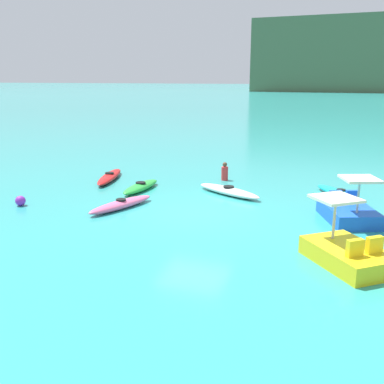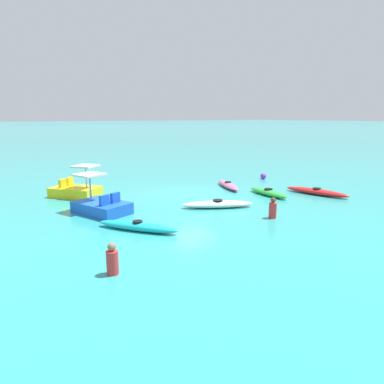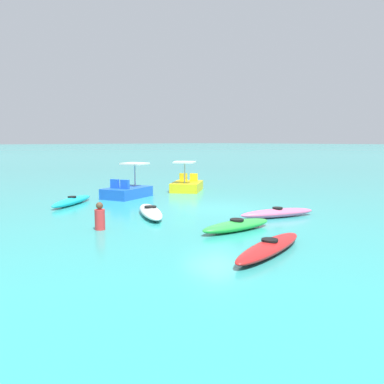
# 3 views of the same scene
# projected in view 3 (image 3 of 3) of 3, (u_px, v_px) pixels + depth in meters

# --- Properties ---
(ground_plane) EXTENTS (600.00, 600.00, 0.00)m
(ground_plane) POSITION_uv_depth(u_px,v_px,m) (218.00, 209.00, 16.85)
(ground_plane) COLOR teal
(kayak_green) EXTENTS (0.84, 2.77, 0.37)m
(kayak_green) POSITION_uv_depth(u_px,v_px,m) (237.00, 225.00, 12.70)
(kayak_green) COLOR green
(kayak_green) RESTS_ON ground_plane
(kayak_white) EXTENTS (3.25, 2.14, 0.37)m
(kayak_white) POSITION_uv_depth(u_px,v_px,m) (150.00, 212.00, 15.19)
(kayak_white) COLOR white
(kayak_white) RESTS_ON ground_plane
(kayak_red) EXTENTS (1.50, 3.52, 0.37)m
(kayak_red) POSITION_uv_depth(u_px,v_px,m) (270.00, 247.00, 10.13)
(kayak_red) COLOR red
(kayak_red) RESTS_ON ground_plane
(kayak_pink) EXTENTS (1.57, 3.06, 0.37)m
(kayak_pink) POSITION_uv_depth(u_px,v_px,m) (277.00, 213.00, 14.91)
(kayak_pink) COLOR pink
(kayak_pink) RESTS_ON ground_plane
(kayak_cyan) EXTENTS (2.41, 2.96, 0.37)m
(kayak_cyan) POSITION_uv_depth(u_px,v_px,m) (72.00, 201.00, 17.87)
(kayak_cyan) COLOR #19B7C6
(kayak_cyan) RESTS_ON ground_plane
(pedal_boat_yellow) EXTENTS (2.68, 2.81, 1.68)m
(pedal_boat_yellow) POSITION_uv_depth(u_px,v_px,m) (187.00, 185.00, 22.68)
(pedal_boat_yellow) COLOR yellow
(pedal_boat_yellow) RESTS_ON ground_plane
(pedal_boat_blue) EXTENTS (2.27, 2.78, 1.68)m
(pedal_boat_blue) POSITION_uv_depth(u_px,v_px,m) (127.00, 191.00, 20.08)
(pedal_boat_blue) COLOR blue
(pedal_boat_blue) RESTS_ON ground_plane
(person_near_shore) EXTENTS (0.45, 0.45, 0.88)m
(person_near_shore) POSITION_uv_depth(u_px,v_px,m) (100.00, 218.00, 12.80)
(person_near_shore) COLOR red
(person_near_shore) RESTS_ON ground_plane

